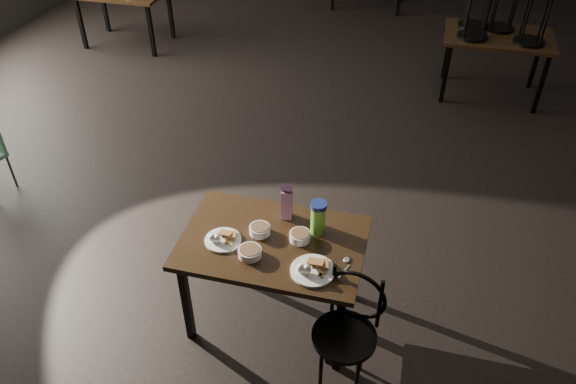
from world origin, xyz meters
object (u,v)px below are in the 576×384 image
(juice_carton, at_px, (287,202))
(bentwood_chair, at_px, (349,323))
(water_bottle, at_px, (318,217))
(main_table, at_px, (273,249))

(juice_carton, height_order, bentwood_chair, juice_carton)
(water_bottle, bearing_deg, bentwood_chair, -58.48)
(main_table, height_order, bentwood_chair, bentwood_chair)
(main_table, bearing_deg, water_bottle, 30.80)
(water_bottle, bearing_deg, juice_carton, 157.61)
(main_table, bearing_deg, juice_carton, 83.47)
(water_bottle, xyz_separation_m, bentwood_chair, (0.31, -0.51, -0.37))
(juice_carton, bearing_deg, water_bottle, -22.39)
(main_table, height_order, juice_carton, juice_carton)
(juice_carton, xyz_separation_m, water_bottle, (0.24, -0.10, -0.01))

